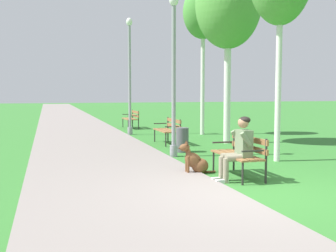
% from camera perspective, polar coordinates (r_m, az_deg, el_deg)
% --- Properties ---
extents(ground_plane, '(120.00, 120.00, 0.00)m').
position_cam_1_polar(ground_plane, '(7.12, 12.24, -9.34)').
color(ground_plane, '#33752D').
extents(paved_path, '(3.52, 60.00, 0.04)m').
position_cam_1_polar(paved_path, '(30.13, -13.96, 1.37)').
color(paved_path, gray).
rests_on(paved_path, ground).
extents(park_bench_near, '(0.55, 1.50, 0.85)m').
position_cam_1_polar(park_bench_near, '(8.45, 10.03, -3.55)').
color(park_bench_near, olive).
rests_on(park_bench_near, ground).
extents(park_bench_mid, '(0.55, 1.50, 0.85)m').
position_cam_1_polar(park_bench_mid, '(13.61, 0.08, -0.35)').
color(park_bench_mid, olive).
rests_on(park_bench_mid, ground).
extents(park_bench_far, '(0.55, 1.50, 0.85)m').
position_cam_1_polar(park_bench_far, '(19.56, -5.06, 1.18)').
color(park_bench_far, olive).
rests_on(park_bench_far, ground).
extents(person_seated_on_near_bench, '(0.74, 0.49, 1.25)m').
position_cam_1_polar(person_seated_on_near_bench, '(8.04, 9.77, -2.75)').
color(person_seated_on_near_bench, gray).
rests_on(person_seated_on_near_bench, ground).
extents(dog_brown, '(0.83, 0.30, 0.71)m').
position_cam_1_polar(dog_brown, '(8.71, 3.81, -4.92)').
color(dog_brown, brown).
rests_on(dog_brown, ground).
extents(lamp_post_near, '(0.24, 0.24, 4.25)m').
position_cam_1_polar(lamp_post_near, '(10.88, 0.79, 7.27)').
color(lamp_post_near, gray).
rests_on(lamp_post_near, ground).
extents(lamp_post_mid, '(0.24, 0.24, 4.64)m').
position_cam_1_polar(lamp_post_mid, '(16.63, -5.34, 7.06)').
color(lamp_post_mid, gray).
rests_on(lamp_post_mid, ground).
extents(birch_tree_third, '(2.15, 2.30, 6.11)m').
position_cam_1_polar(birch_tree_third, '(14.18, 8.34, 16.37)').
color(birch_tree_third, silver).
rests_on(birch_tree_third, ground).
extents(birch_tree_fourth, '(1.62, 1.45, 5.92)m').
position_cam_1_polar(birch_tree_fourth, '(16.92, 4.88, 15.25)').
color(birch_tree_fourth, silver).
rests_on(birch_tree_fourth, ground).
extents(litter_bin, '(0.36, 0.36, 0.70)m').
position_cam_1_polar(litter_bin, '(11.78, 1.99, -1.94)').
color(litter_bin, '#515156').
rests_on(litter_bin, ground).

